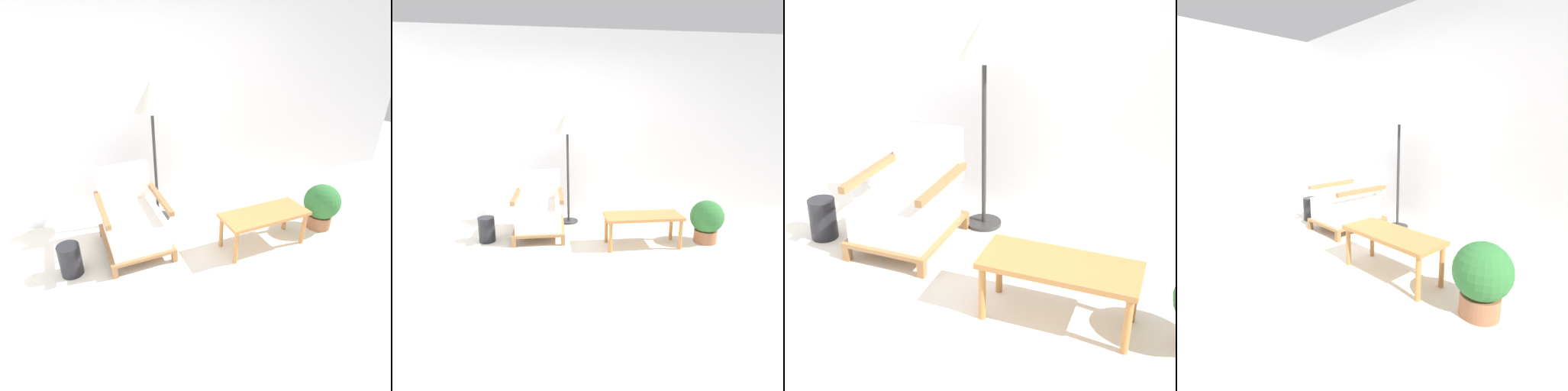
# 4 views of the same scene
# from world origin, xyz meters

# --- Properties ---
(ground_plane) EXTENTS (14.00, 14.00, 0.00)m
(ground_plane) POSITION_xyz_m (0.00, 0.00, 0.00)
(ground_plane) COLOR silver
(wall_back) EXTENTS (8.00, 0.06, 2.70)m
(wall_back) POSITION_xyz_m (0.00, 2.16, 1.35)
(wall_back) COLOR silver
(wall_back) RESTS_ON ground_plane
(armchair) EXTENTS (0.63, 0.78, 0.81)m
(armchair) POSITION_xyz_m (-0.60, 1.32, 0.31)
(armchair) COLOR olive
(armchair) RESTS_ON ground_plane
(floor_lamp) EXTENTS (0.38, 0.38, 1.58)m
(floor_lamp) POSITION_xyz_m (-0.20, 1.77, 1.35)
(floor_lamp) COLOR #2D2D2D
(floor_lamp) RESTS_ON ground_plane
(coffee_table) EXTENTS (0.90, 0.37, 0.39)m
(coffee_table) POSITION_xyz_m (0.63, 0.81, 0.33)
(coffee_table) COLOR #B2753D
(coffee_table) RESTS_ON ground_plane
(vase) EXTENTS (0.20, 0.20, 0.31)m
(vase) POSITION_xyz_m (-1.24, 1.14, 0.15)
(vase) COLOR black
(vase) RESTS_ON ground_plane
(potted_plant) EXTENTS (0.40, 0.40, 0.52)m
(potted_plant) POSITION_xyz_m (1.44, 0.84, 0.29)
(potted_plant) COLOR #935B3D
(potted_plant) RESTS_ON ground_plane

